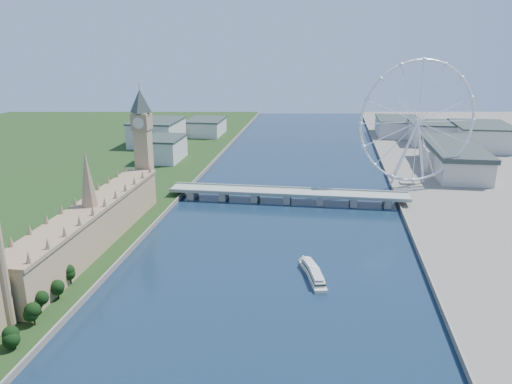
# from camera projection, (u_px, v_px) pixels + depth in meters

# --- Properties ---
(tree_row) EXTENTS (7.41, 151.41, 19.41)m
(tree_row) POSITION_uv_depth(u_px,v_px,m) (0.00, 344.00, 231.92)
(tree_row) COLOR black
(tree_row) RESTS_ON ground
(parliament_range) EXTENTS (24.00, 200.00, 70.00)m
(parliament_range) POSITION_uv_depth(u_px,v_px,m) (92.00, 226.00, 352.15)
(parliament_range) COLOR tan
(parliament_range) RESTS_ON ground
(big_ben) EXTENTS (20.02, 20.02, 110.00)m
(big_ben) POSITION_uv_depth(u_px,v_px,m) (142.00, 131.00, 440.00)
(big_ben) COLOR tan
(big_ben) RESTS_ON ground
(westminster_bridge) EXTENTS (220.00, 22.00, 9.50)m
(westminster_bridge) POSITION_uv_depth(u_px,v_px,m) (288.00, 195.00, 461.24)
(westminster_bridge) COLOR gray
(westminster_bridge) RESTS_ON ground
(london_eye) EXTENTS (113.60, 39.12, 124.30)m
(london_eye) POSITION_uv_depth(u_px,v_px,m) (418.00, 122.00, 479.01)
(london_eye) COLOR silver
(london_eye) RESTS_ON ground
(county_hall) EXTENTS (54.00, 144.00, 35.00)m
(county_hall) POSITION_uv_depth(u_px,v_px,m) (451.00, 172.00, 562.41)
(county_hall) COLOR beige
(county_hall) RESTS_ON ground
(city_skyline) EXTENTS (505.00, 280.00, 32.00)m
(city_skyline) POSITION_uv_depth(u_px,v_px,m) (331.00, 133.00, 698.75)
(city_skyline) COLOR beige
(city_skyline) RESTS_ON ground
(tour_boat_near) EXTENTS (15.11, 32.38, 6.95)m
(tour_boat_near) POSITION_uv_depth(u_px,v_px,m) (316.00, 283.00, 309.48)
(tour_boat_near) COLOR beige
(tour_boat_near) RESTS_ON ground
(tour_boat_far) EXTENTS (18.02, 30.89, 6.66)m
(tour_boat_far) POSITION_uv_depth(u_px,v_px,m) (311.00, 272.00, 323.70)
(tour_boat_far) COLOR beige
(tour_boat_far) RESTS_ON ground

